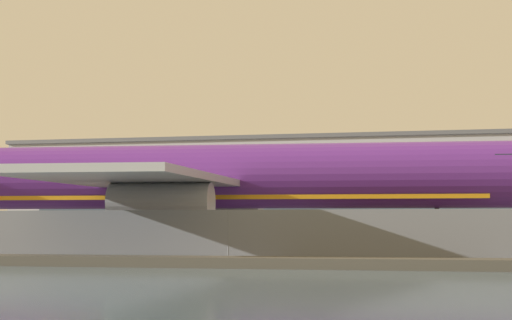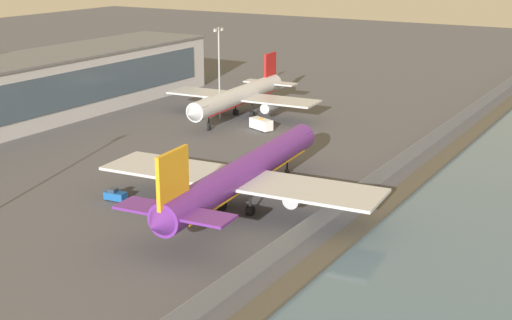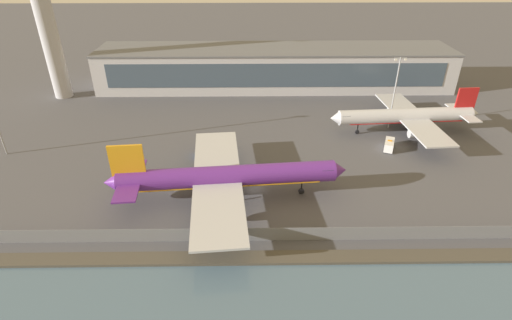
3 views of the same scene
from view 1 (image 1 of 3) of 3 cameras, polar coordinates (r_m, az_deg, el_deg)
The scene contains 6 objects.
ground_plane at distance 67.39m, azimuth 2.25°, elevation -5.42°, with size 500.00×500.00×0.00m, color #4C4C51.
shoreline_seawall at distance 47.58m, azimuth -3.13°, elevation -5.83°, with size 320.00×3.00×0.50m.
perimeter_fence at distance 51.86m, azimuth -1.60°, elevation -4.40°, with size 280.00×0.10×2.78m.
cargo_jet_purple at distance 66.04m, azimuth -3.42°, elevation -1.12°, with size 47.75×41.47×13.08m.
baggage_tug at distance 84.84m, azimuth -4.40°, elevation -4.52°, with size 1.94×3.36×1.80m.
terminal_building at distance 129.91m, azimuth 11.64°, elevation -1.61°, with size 118.01×20.24×13.20m.
Camera 1 is at (14.58, -65.76, 2.02)m, focal length 70.00 mm.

